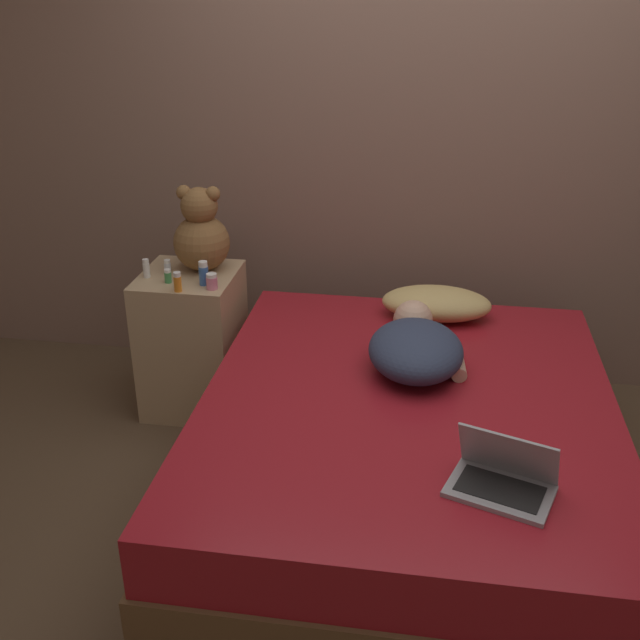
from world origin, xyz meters
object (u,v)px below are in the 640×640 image
object	(u,v)px
bottle_green	(168,276)
bottle_clear	(168,267)
person_lying	(416,346)
pillow	(436,303)
bottle_blue	(204,273)
bottle_pink	(212,281)
bottle_orange	(178,282)
laptop	(503,477)
bottle_white	(146,269)
teddy_bear	(201,234)

from	to	relation	value
bottle_green	bottle_clear	size ratio (longest dim) A/B	0.90
person_lying	pillow	bearing A→B (deg)	76.95
pillow	bottle_blue	bearing A→B (deg)	-170.64
bottle_clear	bottle_pink	world-z (taller)	bottle_pink
bottle_clear	bottle_orange	bearing A→B (deg)	-59.15
laptop	bottle_white	size ratio (longest dim) A/B	4.09
bottle_orange	bottle_blue	size ratio (longest dim) A/B	0.81
bottle_orange	teddy_bear	bearing A→B (deg)	83.46
teddy_bear	bottle_clear	size ratio (longest dim) A/B	5.78
laptop	bottle_blue	size ratio (longest dim) A/B	3.26
bottle_clear	bottle_white	bearing A→B (deg)	-146.73
bottle_orange	bottle_green	size ratio (longest dim) A/B	1.42
bottle_orange	bottle_clear	distance (m)	0.22
person_lying	bottle_orange	distance (m)	1.07
laptop	bottle_pink	xyz separation A→B (m)	(-1.20, 1.01, 0.15)
bottle_white	bottle_clear	size ratio (longest dim) A/B	1.26
laptop	bottle_clear	bearing A→B (deg)	160.72
person_lying	bottle_blue	bearing A→B (deg)	157.47
laptop	bottle_green	bearing A→B (deg)	162.51
teddy_bear	bottle_green	bearing A→B (deg)	-120.67
teddy_bear	bottle_orange	xyz separation A→B (m)	(-0.03, -0.27, -0.13)
bottle_white	bottle_blue	bearing A→B (deg)	-8.80
bottle_green	bottle_pink	xyz separation A→B (m)	(0.21, -0.04, 0.00)
bottle_white	bottle_pink	distance (m)	0.34
teddy_bear	bottle_pink	bearing A→B (deg)	-64.22
person_lying	bottle_clear	xyz separation A→B (m)	(-1.15, 0.41, 0.11)
pillow	bottle_pink	size ratio (longest dim) A/B	6.94
bottle_pink	bottle_green	bearing A→B (deg)	169.61
teddy_bear	bottle_green	distance (m)	0.25
bottle_blue	pillow	bearing A→B (deg)	9.36
person_lying	bottle_pink	world-z (taller)	bottle_pink
teddy_bear	bottle_clear	xyz separation A→B (m)	(-0.14, -0.08, -0.14)
person_lying	bottle_blue	world-z (taller)	bottle_blue
bottle_orange	bottle_white	distance (m)	0.23
person_lying	bottle_white	xyz separation A→B (m)	(-1.23, 0.35, 0.12)
bottle_green	bottle_clear	distance (m)	0.10
bottle_green	teddy_bear	bearing A→B (deg)	59.33
bottle_blue	bottle_pink	distance (m)	0.07
laptop	bottle_orange	size ratio (longest dim) A/B	4.02
pillow	bottle_green	distance (m)	1.21
teddy_bear	bottle_white	xyz separation A→B (m)	(-0.22, -0.14, -0.13)
bottle_orange	bottle_clear	size ratio (longest dim) A/B	1.29
teddy_bear	bottle_white	bearing A→B (deg)	-148.67
bottle_white	bottle_clear	distance (m)	0.10
bottle_clear	person_lying	bearing A→B (deg)	-19.44
pillow	laptop	world-z (taller)	laptop
pillow	bottle_white	distance (m)	1.32
bottle_pink	laptop	bearing A→B (deg)	-40.13
bottle_orange	bottle_blue	xyz separation A→B (m)	(0.09, 0.09, 0.01)
bottle_white	bottle_pink	bearing A→B (deg)	-14.30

